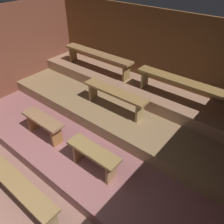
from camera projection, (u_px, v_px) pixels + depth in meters
ground at (90, 146)px, 4.74m from camera, size 6.23×4.90×0.08m
wall_back at (147, 61)px, 5.32m from camera, size 6.23×0.06×2.37m
wall_left at (4, 59)px, 5.42m from camera, size 0.06×4.90×2.37m
platform_lower at (103, 130)px, 4.92m from camera, size 5.43×3.22×0.26m
platform_middle at (121, 107)px, 5.17m from camera, size 5.43×1.92×0.26m
platform_upper at (135, 88)px, 5.34m from camera, size 5.43×0.89×0.26m
bench_floor_center at (15, 183)px, 3.52m from camera, size 1.89×0.29×0.46m
bench_lower_left at (43, 123)px, 4.36m from camera, size 0.97×0.29×0.46m
bench_lower_right at (94, 155)px, 3.68m from camera, size 0.97×0.29×0.46m
bench_middle_center at (115, 94)px, 4.66m from camera, size 1.49×0.29×0.46m
bench_upper_left at (97, 56)px, 5.62m from camera, size 2.05×0.29×0.46m
bench_upper_right at (184, 85)px, 4.44m from camera, size 2.05×0.29×0.46m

